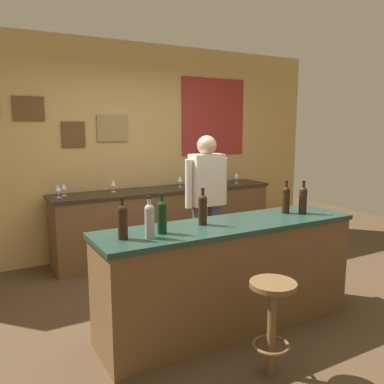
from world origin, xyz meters
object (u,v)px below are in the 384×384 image
at_px(wine_bottle_d, 203,208).
at_px(wine_glass_b, 64,187).
at_px(wine_glass_a, 58,188).
at_px(wine_glass_c, 113,183).
at_px(bartender, 206,198).
at_px(wine_bottle_c, 162,216).
at_px(wine_bottle_a, 123,221).
at_px(wine_bottle_b, 150,220).
at_px(wine_glass_d, 180,179).
at_px(wine_bottle_f, 303,199).
at_px(bar_stool, 272,313).
at_px(wine_glass_e, 236,176).
at_px(wine_bottle_e, 286,199).

bearing_deg(wine_bottle_d, wine_glass_b, 107.94).
xyz_separation_m(wine_glass_a, wine_glass_c, (0.69, 0.09, 0.00)).
distance_m(bartender, wine_bottle_c, 1.45).
xyz_separation_m(wine_bottle_a, wine_glass_c, (0.64, 2.14, -0.05)).
distance_m(wine_bottle_b, wine_glass_a, 2.13).
xyz_separation_m(wine_bottle_a, wine_glass_a, (-0.05, 2.06, -0.05)).
bearing_deg(wine_bottle_a, wine_glass_d, 53.28).
bearing_deg(wine_glass_a, wine_glass_b, 51.37).
xyz_separation_m(bartender, wine_bottle_f, (0.41, -1.03, 0.12)).
distance_m(bar_stool, wine_glass_e, 3.21).
bearing_deg(wine_glass_d, wine_glass_e, -4.50).
bearing_deg(wine_bottle_f, wine_glass_a, 130.83).
height_order(wine_bottle_d, wine_glass_e, wine_bottle_d).
height_order(wine_bottle_b, wine_glass_d, wine_bottle_b).
xyz_separation_m(wine_bottle_b, wine_glass_e, (2.26, 2.08, -0.05)).
bearing_deg(wine_bottle_f, bartender, 111.63).
bearing_deg(wine_glass_c, wine_bottle_c, -98.76).
xyz_separation_m(bar_stool, wine_bottle_e, (0.81, 0.78, 0.60)).
bearing_deg(wine_bottle_d, bar_stool, -83.23).
bearing_deg(bar_stool, wine_bottle_c, 125.38).
relative_size(wine_bottle_a, wine_bottle_f, 1.00).
xyz_separation_m(bar_stool, wine_bottle_c, (-0.50, 0.70, 0.60)).
bearing_deg(wine_glass_d, wine_bottle_b, -122.60).
relative_size(wine_bottle_c, wine_bottle_e, 1.00).
bearing_deg(wine_bottle_f, wine_bottle_e, 144.71).
relative_size(wine_glass_c, wine_glass_e, 1.00).
bearing_deg(bartender, wine_bottle_d, -123.00).
height_order(wine_bottle_d, wine_glass_d, wine_bottle_d).
distance_m(wine_bottle_b, wine_glass_e, 3.07).
bearing_deg(wine_bottle_b, wine_glass_e, 42.65).
distance_m(wine_bottle_a, wine_glass_d, 2.60).
relative_size(wine_glass_b, wine_glass_e, 1.00).
distance_m(wine_bottle_b, wine_glass_d, 2.55).
distance_m(wine_bottle_e, wine_glass_a, 2.58).
xyz_separation_m(wine_bottle_a, wine_bottle_f, (1.74, -0.01, 0.00)).
bearing_deg(wine_glass_d, wine_bottle_f, -85.03).
distance_m(wine_bottle_d, wine_glass_e, 2.59).
relative_size(wine_bottle_c, wine_glass_a, 1.97).
bearing_deg(wine_glass_d, wine_bottle_c, -120.88).
xyz_separation_m(wine_bottle_e, wine_glass_d, (-0.06, 2.00, -0.05)).
xyz_separation_m(wine_bottle_a, wine_glass_d, (1.55, 2.08, -0.05)).
height_order(wine_bottle_f, wine_glass_a, wine_bottle_f).
relative_size(wine_bottle_b, wine_glass_a, 1.97).
relative_size(wine_bottle_a, wine_glass_e, 1.97).
xyz_separation_m(wine_bottle_c, wine_glass_b, (-0.27, 2.16, -0.05)).
distance_m(wine_glass_b, wine_glass_e, 2.40).
distance_m(wine_bottle_b, wine_glass_b, 2.23).
relative_size(bar_stool, wine_glass_d, 4.39).
bearing_deg(wine_bottle_a, bar_stool, -40.81).
xyz_separation_m(bartender, wine_bottle_a, (-1.33, -1.03, 0.12)).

